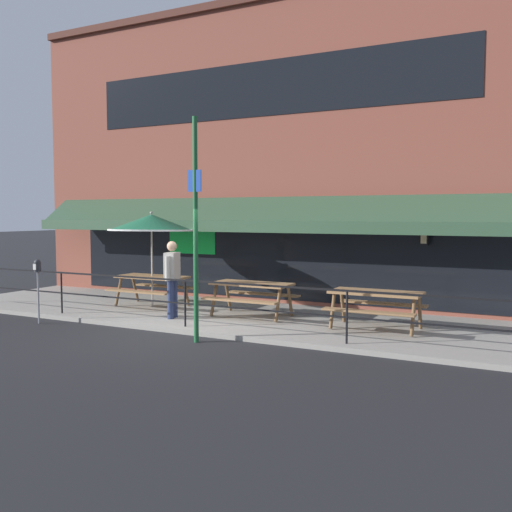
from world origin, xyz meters
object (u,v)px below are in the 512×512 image
Objects in this scene: pedestrian_walking at (172,275)px; picnic_table_centre at (252,290)px; parking_meter_near at (38,272)px; picnic_table_left at (152,282)px; street_sign_pole at (196,228)px; patio_umbrella_left at (151,223)px; picnic_table_right at (376,299)px.

picnic_table_centre is at bearing 33.46° from pedestrian_walking.
parking_meter_near reaches higher than picnic_table_centre.
picnic_table_centre is at bearing -2.55° from picnic_table_left.
street_sign_pole reaches higher than picnic_table_left.
picnic_table_left is 2.88m from picnic_table_centre.
picnic_table_left is at bearing 65.96° from parking_meter_near.
pedestrian_walking reaches higher than picnic_table_centre.
patio_umbrella_left is 2.99m from parking_meter_near.
picnic_table_left is 5.76m from picnic_table_right.
parking_meter_near is at bearing -113.98° from patio_umbrella_left.
picnic_table_centre is at bearing -2.69° from patio_umbrella_left.
pedestrian_walking is (1.40, -1.10, 0.35)m from picnic_table_left.
street_sign_pole is at bearing -42.41° from pedestrian_walking.
picnic_table_centre is 1.27× the size of parking_meter_near.
parking_meter_near reaches higher than picnic_table_left.
pedestrian_walking reaches higher than parking_meter_near.
street_sign_pole is at bearing -141.34° from picnic_table_right.
pedestrian_walking reaches higher than picnic_table_left.
picnic_table_right is 7.28m from parking_meter_near.
picnic_table_centre is 3.24m from patio_umbrella_left.
picnic_table_centre is at bearing 91.69° from street_sign_pole.
picnic_table_right is at bearing -2.77° from patio_umbrella_left.
picnic_table_right is 3.88m from street_sign_pole.
street_sign_pole is at bearing -40.49° from picnic_table_left.
parking_meter_near is (-1.14, -2.56, 0.44)m from picnic_table_left.
pedestrian_walking is (-4.36, -0.83, 0.35)m from picnic_table_right.
patio_umbrella_left is at bearing 177.23° from picnic_table_right.
patio_umbrella_left is at bearing 141.59° from pedestrian_walking.
pedestrian_walking is at bearing -169.17° from picnic_table_right.
picnic_table_left is 1.05× the size of pedestrian_walking.
parking_meter_near is at bearing -148.86° from picnic_table_centre.
parking_meter_near is at bearing -114.04° from picnic_table_left.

